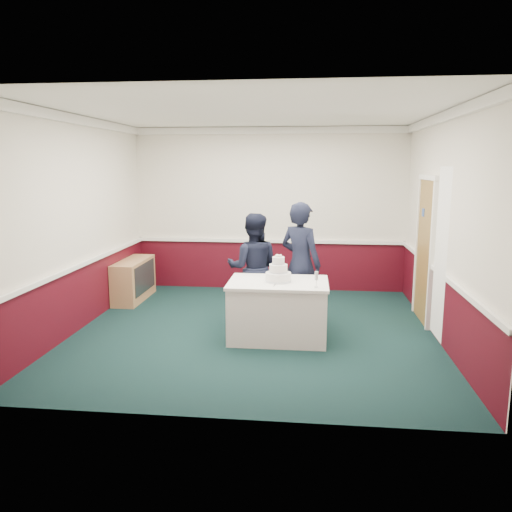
# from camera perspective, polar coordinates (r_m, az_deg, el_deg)

# --- Properties ---
(ground) EXTENTS (5.00, 5.00, 0.00)m
(ground) POSITION_cam_1_polar(r_m,az_deg,el_deg) (7.14, -0.19, -8.57)
(ground) COLOR #112928
(ground) RESTS_ON ground
(room_shell) EXTENTS (5.00, 5.00, 3.00)m
(room_shell) POSITION_cam_1_polar(r_m,az_deg,el_deg) (7.37, 0.95, 7.63)
(room_shell) COLOR silver
(room_shell) RESTS_ON ground
(sideboard) EXTENTS (0.41, 1.20, 0.70)m
(sideboard) POSITION_cam_1_polar(r_m,az_deg,el_deg) (8.94, -13.79, -2.66)
(sideboard) COLOR #A77651
(sideboard) RESTS_ON ground
(cake_table) EXTENTS (1.32, 0.92, 0.79)m
(cake_table) POSITION_cam_1_polar(r_m,az_deg,el_deg) (6.75, 2.53, -6.12)
(cake_table) COLOR white
(cake_table) RESTS_ON ground
(wedding_cake) EXTENTS (0.35, 0.35, 0.36)m
(wedding_cake) POSITION_cam_1_polar(r_m,az_deg,el_deg) (6.63, 2.56, -1.98)
(wedding_cake) COLOR white
(wedding_cake) RESTS_ON cake_table
(cake_knife) EXTENTS (0.03, 0.22, 0.00)m
(cake_knife) POSITION_cam_1_polar(r_m,az_deg,el_deg) (6.46, 2.18, -3.29)
(cake_knife) COLOR silver
(cake_knife) RESTS_ON cake_table
(champagne_flute) EXTENTS (0.05, 0.05, 0.21)m
(champagne_flute) POSITION_cam_1_polar(r_m,az_deg,el_deg) (6.34, 6.92, -2.37)
(champagne_flute) COLOR silver
(champagne_flute) RESTS_ON cake_table
(person_man) EXTENTS (0.81, 0.64, 1.63)m
(person_man) POSITION_cam_1_polar(r_m,az_deg,el_deg) (7.41, -0.33, -1.35)
(person_man) COLOR black
(person_man) RESTS_ON ground
(person_woman) EXTENTS (0.79, 0.72, 1.80)m
(person_woman) POSITION_cam_1_polar(r_m,az_deg,el_deg) (7.29, 5.11, -0.87)
(person_woman) COLOR black
(person_woman) RESTS_ON ground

